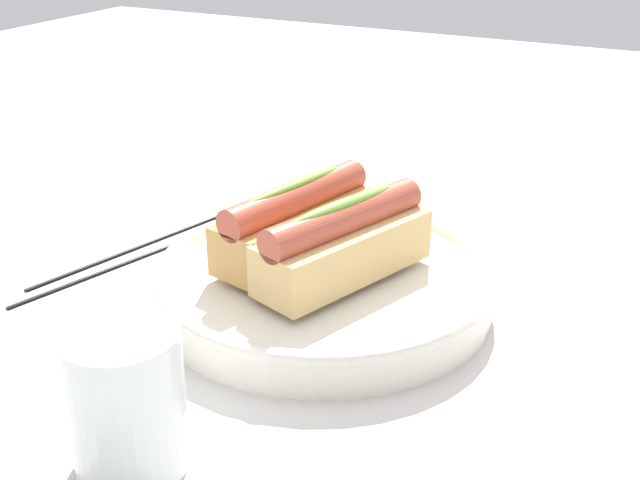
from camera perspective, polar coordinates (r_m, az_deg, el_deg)
The scene contains 7 objects.
ground_plane at distance 0.65m, azimuth -0.19°, elevation -4.91°, with size 2.40×2.40×0.00m, color beige.
serving_bowl at distance 0.65m, azimuth -0.00°, elevation -2.93°, with size 0.27×0.27×0.04m.
hotdog_front at distance 0.65m, azimuth -1.69°, elevation 1.34°, with size 0.16×0.08×0.06m.
hotdog_back at distance 0.62m, azimuth 1.79°, elevation -0.09°, with size 0.16×0.10×0.06m.
water_glass at distance 0.49m, azimuth -13.42°, elevation -11.51°, with size 0.07×0.07×0.09m.
chopstick_near at distance 0.74m, azimuth -13.80°, elevation -1.58°, with size 0.01×0.01×0.22m, color black.
chopstick_far at distance 0.77m, azimuth -13.07°, elevation -0.54°, with size 0.01×0.01×0.22m, color black.
Camera 1 is at (0.51, 0.26, 0.32)m, focal length 45.35 mm.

